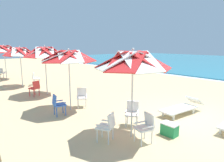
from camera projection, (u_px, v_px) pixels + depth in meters
The scene contains 16 objects.
ground_plane at pixel (183, 118), 7.61m from camera, with size 80.00×80.00×0.00m, color #D3B784.
beach_umbrella_0 at pixel (133, 61), 5.62m from camera, with size 2.24×2.24×2.71m.
plastic_chair_0 at pixel (132, 112), 6.81m from camera, with size 0.62×0.63×0.87m.
plastic_chair_1 at pixel (107, 125), 5.67m from camera, with size 0.61×0.59×0.87m.
plastic_chair_2 at pixel (145, 126), 5.63m from camera, with size 0.54×0.57×0.87m.
beach_umbrella_1 at pixel (69, 57), 8.14m from camera, with size 2.35×2.35×2.65m.
plastic_chair_3 at pixel (82, 96), 8.88m from camera, with size 0.63×0.62×0.87m.
plastic_chair_4 at pixel (58, 104), 7.77m from camera, with size 0.51×0.54×0.87m.
beach_umbrella_2 at pixel (45, 52), 10.76m from camera, with size 2.36×2.36×2.78m.
plastic_chair_5 at pixel (35, 87), 10.70m from camera, with size 0.58×0.56×0.87m.
beach_umbrella_3 at pixel (20, 52), 12.93m from camera, with size 2.15×2.15×2.72m.
plastic_chair_6 at pixel (35, 78), 13.79m from camera, with size 0.60×0.62×0.87m.
beach_umbrella_4 at pixel (4, 49), 15.55m from camera, with size 2.42×2.42×2.82m.
plastic_chair_7 at pixel (2, 72), 16.50m from camera, with size 0.60×0.62×0.87m.
sun_lounger_1 at pixel (182, 107), 7.99m from camera, with size 0.88×2.20×0.62m.
cooler_box at pixel (169, 129), 6.11m from camera, with size 0.50×0.34×0.40m.
Camera 1 is at (3.53, -6.88, 2.80)m, focal length 31.40 mm.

